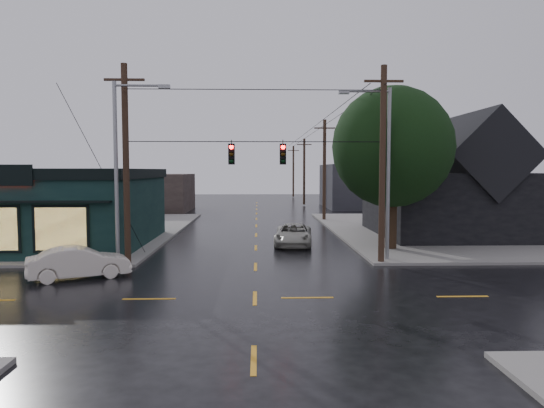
{
  "coord_description": "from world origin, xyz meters",
  "views": [
    {
      "loc": [
        0.11,
        -18.12,
        4.86
      ],
      "look_at": [
        0.82,
        5.49,
        3.21
      ],
      "focal_mm": 32.0,
      "sensor_mm": 36.0,
      "label": 1
    }
  ],
  "objects_px": {
    "utility_pole_nw": "(128,266)",
    "sedan_cream": "(79,263)",
    "utility_pole_ne": "(381,264)",
    "corner_tree": "(392,147)",
    "suv_silver": "(293,235)"
  },
  "relations": [
    {
      "from": "utility_pole_nw",
      "to": "sedan_cream",
      "type": "relative_size",
      "value": 2.32
    },
    {
      "from": "utility_pole_ne",
      "to": "corner_tree",
      "type": "bearing_deg",
      "value": 68.44
    },
    {
      "from": "utility_pole_ne",
      "to": "sedan_cream",
      "type": "bearing_deg",
      "value": -168.64
    },
    {
      "from": "sedan_cream",
      "to": "suv_silver",
      "type": "bearing_deg",
      "value": -72.4
    },
    {
      "from": "corner_tree",
      "to": "utility_pole_nw",
      "type": "height_order",
      "value": "corner_tree"
    },
    {
      "from": "corner_tree",
      "to": "sedan_cream",
      "type": "relative_size",
      "value": 2.22
    },
    {
      "from": "utility_pole_ne",
      "to": "sedan_cream",
      "type": "distance_m",
      "value": 14.71
    },
    {
      "from": "utility_pole_nw",
      "to": "suv_silver",
      "type": "xyz_separation_m",
      "value": [
        8.93,
        6.39,
        0.7
      ]
    },
    {
      "from": "utility_pole_nw",
      "to": "suv_silver",
      "type": "distance_m",
      "value": 11.0
    },
    {
      "from": "corner_tree",
      "to": "sedan_cream",
      "type": "distance_m",
      "value": 18.38
    },
    {
      "from": "utility_pole_ne",
      "to": "utility_pole_nw",
      "type": "bearing_deg",
      "value": 180.0
    },
    {
      "from": "utility_pole_ne",
      "to": "sedan_cream",
      "type": "relative_size",
      "value": 2.32
    },
    {
      "from": "sedan_cream",
      "to": "suv_silver",
      "type": "relative_size",
      "value": 0.87
    },
    {
      "from": "utility_pole_nw",
      "to": "sedan_cream",
      "type": "bearing_deg",
      "value": -115.83
    },
    {
      "from": "utility_pole_ne",
      "to": "sedan_cream",
      "type": "height_order",
      "value": "utility_pole_ne"
    }
  ]
}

